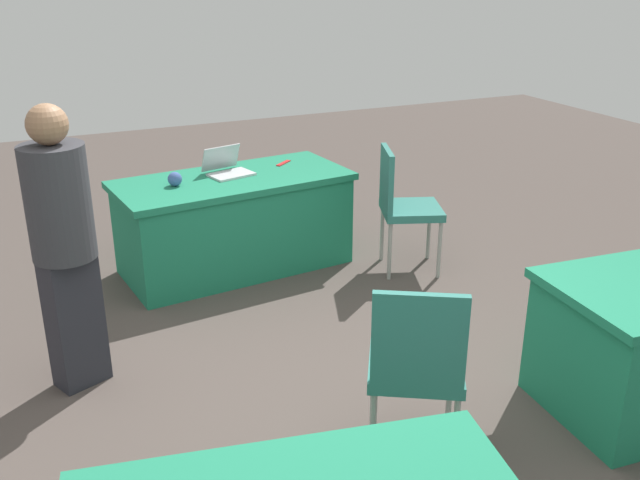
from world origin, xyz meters
The scene contains 8 objects.
ground_plane centered at (0.00, 0.00, 0.00)m, with size 14.40×14.40×0.00m, color #4C423D.
table_foreground centered at (-0.15, -2.03, 0.37)m, with size 1.84×0.99×0.74m.
chair_tucked_left centered at (-1.32, -1.46, 0.56)m, with size 0.57×0.57×0.97m.
chair_tucked_right centered at (-0.20, 0.56, 0.55)m, with size 0.60×0.60×0.96m.
person_presenter centered at (1.17, -0.82, 0.90)m, with size 0.45×0.45×1.61m.
laptop_silver centered at (-0.15, -2.12, 0.78)m, with size 0.38×0.36×0.21m.
yarn_ball centered at (0.29, -1.99, 0.79)m, with size 0.10×0.10×0.10m, color #3F5999.
scissors_red centered at (-0.65, -2.23, 0.74)m, with size 0.18×0.04×0.01m, color red.
Camera 1 is at (1.38, 2.99, 2.30)m, focal length 40.19 mm.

